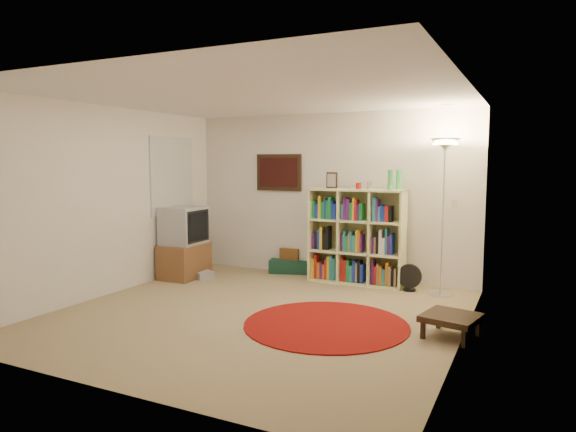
# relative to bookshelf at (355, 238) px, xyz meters

# --- Properties ---
(room) EXTENTS (4.54, 4.54, 2.54)m
(room) POSITION_rel_bookshelf_xyz_m (-0.57, -1.93, 0.59)
(room) COLOR #9F875D
(room) RESTS_ON ground
(bookshelf) EXTENTS (1.38, 0.40, 1.66)m
(bookshelf) POSITION_rel_bookshelf_xyz_m (0.00, 0.00, 0.00)
(bookshelf) COLOR #FEFFAA
(bookshelf) RESTS_ON ground
(floor_lamp) EXTENTS (0.50, 0.50, 2.07)m
(floor_lamp) POSITION_rel_bookshelf_xyz_m (1.25, -0.15, 1.05)
(floor_lamp) COLOR white
(floor_lamp) RESTS_ON ground
(floor_fan) EXTENTS (0.33, 0.21, 0.37)m
(floor_fan) POSITION_rel_bookshelf_xyz_m (0.83, -0.12, -0.48)
(floor_fan) COLOR black
(floor_fan) RESTS_ON ground
(tv_stand) EXTENTS (0.56, 0.77, 1.09)m
(tv_stand) POSITION_rel_bookshelf_xyz_m (-2.47, -0.78, -0.14)
(tv_stand) COLOR brown
(tv_stand) RESTS_ON ground
(dvd_box) EXTENTS (0.39, 0.36, 0.10)m
(dvd_box) POSITION_rel_bookshelf_xyz_m (-2.22, -0.69, -0.62)
(dvd_box) COLOR #AFAEB3
(dvd_box) RESTS_ON ground
(suitcase) EXTENTS (0.73, 0.57, 0.21)m
(suitcase) POSITION_rel_bookshelf_xyz_m (-1.18, 0.28, -0.56)
(suitcase) COLOR #153B2C
(suitcase) RESTS_ON ground
(wicker_basket) EXTENTS (0.32, 0.24, 0.18)m
(wicker_basket) POSITION_rel_bookshelf_xyz_m (-1.18, 0.31, -0.37)
(wicker_basket) COLOR brown
(wicker_basket) RESTS_ON suitcase
(paper_towel) EXTENTS (0.15, 0.15, 0.25)m
(paper_towel) POSITION_rel_bookshelf_xyz_m (-0.21, 0.13, -0.54)
(paper_towel) COLOR white
(paper_towel) RESTS_ON ground
(red_rug) EXTENTS (1.79, 1.79, 0.02)m
(red_rug) POSITION_rel_bookshelf_xyz_m (0.35, -2.01, -0.66)
(red_rug) COLOR maroon
(red_rug) RESTS_ON ground
(side_table) EXTENTS (0.61, 0.61, 0.24)m
(side_table) POSITION_rel_bookshelf_xyz_m (1.62, -1.82, -0.47)
(side_table) COLOR black
(side_table) RESTS_ON ground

